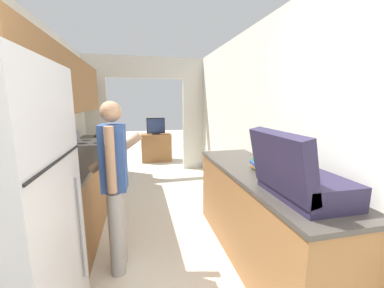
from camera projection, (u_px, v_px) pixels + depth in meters
wall_left at (37, 110)px, 2.46m from camera, size 0.38×7.01×2.50m
wall_right at (273, 130)px, 2.63m from camera, size 0.06×7.01×2.50m
wall_far_with_doorway at (146, 107)px, 5.13m from camera, size 2.92×0.06×2.50m
counter_left at (79, 189)px, 3.04m from camera, size 0.62×3.34×0.90m
counter_right at (260, 216)px, 2.33m from camera, size 0.62×2.07×0.90m
range_oven at (94, 167)px, 4.03m from camera, size 0.66×0.74×1.04m
person at (115, 184)px, 2.11m from camera, size 0.51×0.39×1.57m
suitcase at (297, 178)px, 1.63m from camera, size 0.51×0.64×0.48m
book_stack at (264, 165)px, 2.29m from camera, size 0.26×0.31×0.11m
tv_cabinet at (156, 147)px, 6.21m from camera, size 0.77×0.42×0.72m
television at (156, 126)px, 6.06m from camera, size 0.47×0.16×0.42m
knife at (96, 136)px, 4.57m from camera, size 0.11×0.33×0.02m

